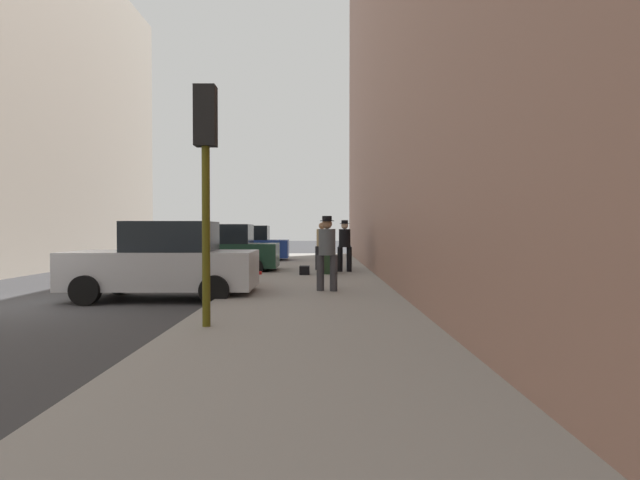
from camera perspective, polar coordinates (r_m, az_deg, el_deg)
ground_plane at (r=12.24m, az=-30.99°, el=-6.51°), size 120.00×120.00×0.00m
sidewalk at (r=10.53m, az=-1.43°, el=-7.15°), size 4.00×40.00×0.15m
parked_silver_sedan at (r=12.00m, az=-17.57°, el=-2.47°), size 4.21×2.08×1.79m
parked_dark_green_sedan at (r=18.12m, az=-11.62°, el=-1.21°), size 4.21×2.08×1.79m
parked_blue_sedan at (r=24.08m, az=-8.79°, el=-0.61°), size 4.24×2.14×1.79m
fire_hydrant at (r=13.37m, az=-7.86°, el=-3.56°), size 0.42×0.22×0.70m
traffic_light at (r=7.75m, az=-13.21°, el=9.72°), size 0.32×0.32×3.60m
pedestrian_with_fedora at (r=17.21m, az=2.55°, el=-0.36°), size 0.51×0.43×1.78m
pedestrian_in_jeans at (r=18.81m, az=2.55°, el=-0.32°), size 0.50×0.41×1.71m
pedestrian_with_beanie at (r=11.80m, az=0.52°, el=-1.08°), size 0.52×0.47×1.78m
pedestrian_in_tan_coat at (r=17.99m, az=-0.05°, el=-0.39°), size 0.53×0.48×1.71m
rolling_suitcase at (r=16.44m, az=0.75°, el=-2.68°), size 0.45×0.61×1.04m
duffel_bag at (r=16.14m, az=-2.06°, el=-3.47°), size 0.32×0.44×0.28m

